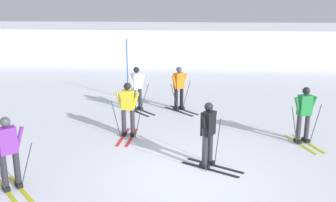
{
  "coord_description": "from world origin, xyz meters",
  "views": [
    {
      "loc": [
        0.24,
        -8.46,
        4.15
      ],
      "look_at": [
        -0.83,
        3.66,
        0.9
      ],
      "focal_mm": 40.57,
      "sensor_mm": 36.0,
      "label": 1
    }
  ],
  "objects_px": {
    "skier_yellow": "(128,108)",
    "skier_orange": "(179,87)",
    "trail_marker_pole": "(127,69)",
    "skier_green": "(304,114)",
    "skier_black": "(208,133)",
    "skier_purple": "(9,151)",
    "skier_white": "(137,88)"
  },
  "relations": [
    {
      "from": "skier_green",
      "to": "skier_purple",
      "type": "distance_m",
      "value": 8.07
    },
    {
      "from": "skier_black",
      "to": "skier_white",
      "type": "distance_m",
      "value": 5.57
    },
    {
      "from": "skier_yellow",
      "to": "skier_black",
      "type": "distance_m",
      "value": 3.22
    },
    {
      "from": "skier_orange",
      "to": "skier_purple",
      "type": "height_order",
      "value": "same"
    },
    {
      "from": "skier_purple",
      "to": "trail_marker_pole",
      "type": "xyz_separation_m",
      "value": [
        1.06,
        8.26,
        0.38
      ]
    },
    {
      "from": "skier_green",
      "to": "skier_black",
      "type": "distance_m",
      "value": 3.44
    },
    {
      "from": "skier_green",
      "to": "trail_marker_pole",
      "type": "bearing_deg",
      "value": 142.69
    },
    {
      "from": "skier_yellow",
      "to": "trail_marker_pole",
      "type": "relative_size",
      "value": 0.66
    },
    {
      "from": "trail_marker_pole",
      "to": "skier_orange",
      "type": "bearing_deg",
      "value": -34.38
    },
    {
      "from": "skier_yellow",
      "to": "skier_black",
      "type": "bearing_deg",
      "value": -40.26
    },
    {
      "from": "skier_yellow",
      "to": "skier_white",
      "type": "relative_size",
      "value": 1.0
    },
    {
      "from": "skier_purple",
      "to": "skier_white",
      "type": "bearing_deg",
      "value": 74.79
    },
    {
      "from": "skier_purple",
      "to": "skier_white",
      "type": "relative_size",
      "value": 1.0
    },
    {
      "from": "skier_orange",
      "to": "skier_yellow",
      "type": "bearing_deg",
      "value": -115.13
    },
    {
      "from": "skier_white",
      "to": "skier_orange",
      "type": "bearing_deg",
      "value": 6.65
    },
    {
      "from": "skier_purple",
      "to": "skier_white",
      "type": "height_order",
      "value": "same"
    },
    {
      "from": "skier_orange",
      "to": "skier_green",
      "type": "bearing_deg",
      "value": -38.94
    },
    {
      "from": "skier_green",
      "to": "skier_orange",
      "type": "height_order",
      "value": "same"
    },
    {
      "from": "skier_yellow",
      "to": "skier_orange",
      "type": "height_order",
      "value": "same"
    },
    {
      "from": "skier_yellow",
      "to": "trail_marker_pole",
      "type": "bearing_deg",
      "value": 101.04
    },
    {
      "from": "skier_green",
      "to": "skier_black",
      "type": "bearing_deg",
      "value": -145.52
    },
    {
      "from": "skier_black",
      "to": "skier_purple",
      "type": "xyz_separation_m",
      "value": [
        -4.41,
        -1.59,
        -0.0
      ]
    },
    {
      "from": "skier_green",
      "to": "trail_marker_pole",
      "type": "distance_m",
      "value": 7.79
    },
    {
      "from": "skier_green",
      "to": "skier_black",
      "type": "relative_size",
      "value": 1.0
    },
    {
      "from": "skier_black",
      "to": "skier_purple",
      "type": "height_order",
      "value": "same"
    },
    {
      "from": "skier_yellow",
      "to": "skier_black",
      "type": "height_order",
      "value": "same"
    },
    {
      "from": "skier_green",
      "to": "skier_orange",
      "type": "relative_size",
      "value": 1.0
    },
    {
      "from": "skier_yellow",
      "to": "skier_white",
      "type": "distance_m",
      "value": 2.83
    },
    {
      "from": "skier_white",
      "to": "trail_marker_pole",
      "type": "bearing_deg",
      "value": 111.69
    },
    {
      "from": "skier_black",
      "to": "skier_white",
      "type": "xyz_separation_m",
      "value": [
        -2.65,
        4.9,
        -0.0
      ]
    },
    {
      "from": "skier_black",
      "to": "trail_marker_pole",
      "type": "distance_m",
      "value": 7.47
    },
    {
      "from": "skier_yellow",
      "to": "trail_marker_pole",
      "type": "height_order",
      "value": "trail_marker_pole"
    }
  ]
}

